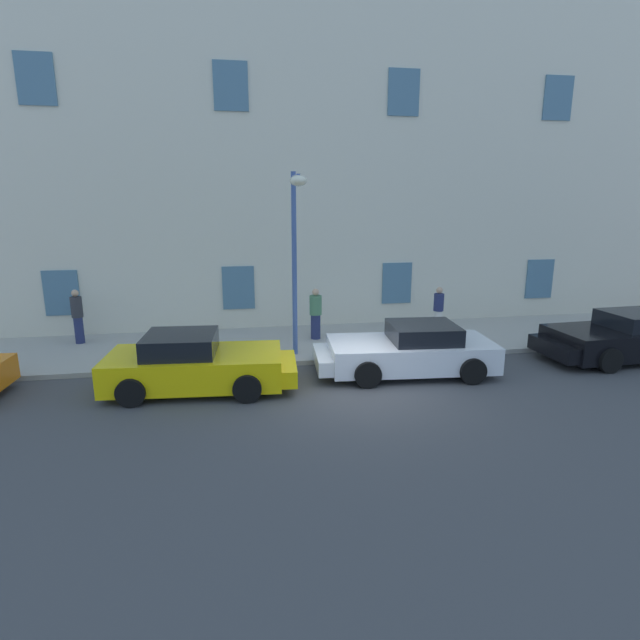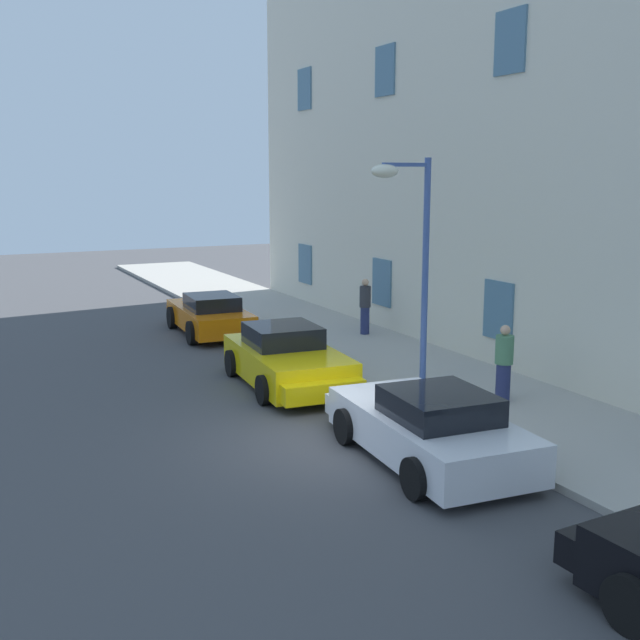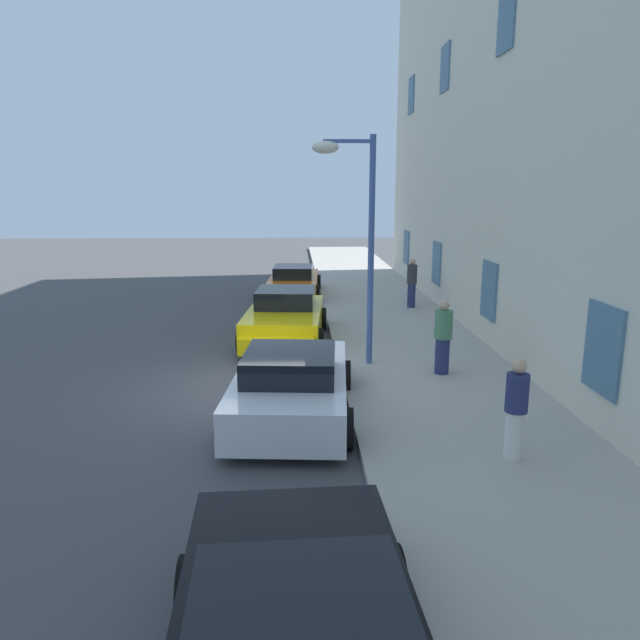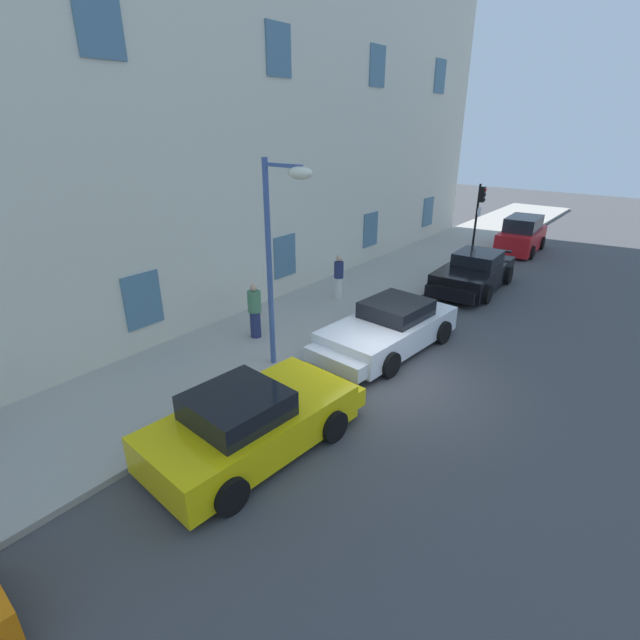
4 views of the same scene
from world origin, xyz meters
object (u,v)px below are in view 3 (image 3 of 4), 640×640
Objects in this scene: pedestrian_bystander at (412,282)px; pedestrian_strolling at (443,337)px; sportscar_white_middle at (292,383)px; street_lamp at (352,207)px; sportscar_yellow_flank at (285,320)px; sportscar_red_lead at (294,282)px; pedestrian_admiring at (516,409)px.

pedestrian_strolling is at bearing -5.98° from pedestrian_bystander.
sportscar_white_middle is 0.94× the size of street_lamp.
sportscar_red_lead is at bearing 177.79° from sportscar_yellow_flank.
street_lamp is (9.56, 1.33, 3.18)m from sportscar_red_lead.
sportscar_red_lead is 15.07m from pedestrian_admiring.
pedestrian_admiring is (14.69, 3.35, 0.35)m from sportscar_red_lead.
sportscar_white_middle is 4.14m from pedestrian_admiring.
sportscar_white_middle is at bearing -125.02° from pedestrian_admiring.
pedestrian_admiring is 0.92× the size of pedestrian_bystander.
sportscar_red_lead is 10.17m from street_lamp.
pedestrian_strolling is at bearing 45.78° from sportscar_yellow_flank.
pedestrian_admiring is at bearing 12.83° from sportscar_red_lead.
pedestrian_bystander reaches higher than pedestrian_strolling.
pedestrian_admiring is at bearing 25.05° from sportscar_yellow_flank.
sportscar_yellow_flank is 5.94m from pedestrian_bystander.
sportscar_white_middle is 2.95× the size of pedestrian_strolling.
pedestrian_strolling is at bearing 66.27° from street_lamp.
sportscar_red_lead is 3.08× the size of pedestrian_admiring.
street_lamp reaches higher than sportscar_yellow_flank.
sportscar_red_lead is 0.93× the size of street_lamp.
sportscar_white_middle is at bearing -60.44° from pedestrian_strolling.
sportscar_white_middle is at bearing -26.28° from street_lamp.
sportscar_white_middle is at bearing 2.53° from sportscar_yellow_flank.
pedestrian_bystander is at bearing 54.31° from sportscar_red_lead.
pedestrian_bystander is (-9.38, 4.12, 0.42)m from sportscar_white_middle.
pedestrian_bystander reaches higher than sportscar_yellow_flank.
street_lamp reaches higher than sportscar_red_lead.
pedestrian_admiring reaches higher than sportscar_red_lead.
pedestrian_bystander is at bearing 176.39° from pedestrian_admiring.
sportscar_yellow_flank is 3.00× the size of pedestrian_admiring.
pedestrian_bystander is at bearing 157.41° from street_lamp.
sportscar_yellow_flank is 2.85× the size of pedestrian_strolling.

